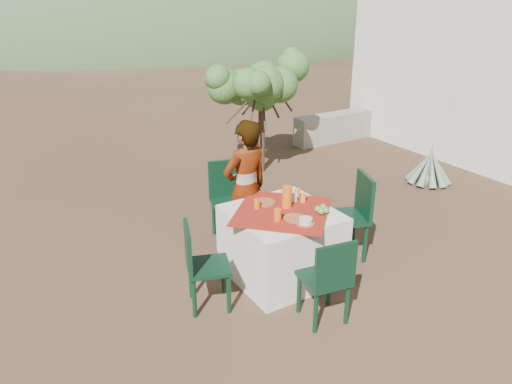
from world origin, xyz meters
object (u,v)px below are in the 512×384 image
(table, at_px, (282,244))
(chair_right, at_px, (353,212))
(shrub_tree, at_px, (263,89))
(guesthouse, at_px, (494,65))
(agave, at_px, (430,168))
(juice_pitcher, at_px, (287,197))
(chair_far, at_px, (229,196))
(person, at_px, (246,189))
(chair_left, at_px, (200,263))
(chair_near, at_px, (328,277))

(table, relative_size, chair_right, 1.32)
(shrub_tree, height_order, guesthouse, guesthouse)
(agave, bearing_deg, juice_pitcher, -164.11)
(chair_far, relative_size, person, 0.60)
(chair_left, height_order, chair_right, chair_right)
(chair_far, height_order, person, person)
(guesthouse, bearing_deg, table, -162.03)
(shrub_tree, relative_size, guesthouse, 0.41)
(table, distance_m, shrub_tree, 3.44)
(chair_right, distance_m, shrub_tree, 3.14)
(table, bearing_deg, shrub_tree, 61.44)
(guesthouse, bearing_deg, agave, -159.90)
(agave, height_order, guesthouse, guesthouse)
(table, relative_size, juice_pitcher, 5.65)
(shrub_tree, xyz_separation_m, agave, (1.91, -1.88, -1.11))
(chair_right, relative_size, juice_pitcher, 4.28)
(chair_far, distance_m, chair_right, 1.50)
(chair_far, distance_m, person, 0.52)
(chair_left, relative_size, guesthouse, 0.21)
(chair_left, distance_m, person, 1.19)
(chair_right, relative_size, shrub_tree, 0.57)
(chair_near, relative_size, person, 0.55)
(chair_far, xyz_separation_m, agave, (3.52, -0.07, -0.28))
(chair_left, bearing_deg, chair_far, -20.14)
(chair_far, bearing_deg, person, -79.77)
(juice_pitcher, bearing_deg, guesthouse, 17.75)
(chair_right, bearing_deg, guesthouse, 132.96)
(guesthouse, bearing_deg, person, -167.69)
(chair_left, distance_m, guesthouse, 7.44)
(chair_right, bearing_deg, person, -103.67)
(chair_near, xyz_separation_m, chair_left, (-0.87, 0.83, 0.00))
(chair_near, bearing_deg, chair_right, -132.21)
(chair_left, relative_size, agave, 1.18)
(chair_near, relative_size, agave, 1.18)
(table, xyz_separation_m, juice_pitcher, (0.09, 0.06, 0.50))
(shrub_tree, distance_m, agave, 2.90)
(person, bearing_deg, chair_left, 31.17)
(chair_far, bearing_deg, agave, 12.84)
(chair_near, xyz_separation_m, juice_pitcher, (0.20, 0.95, 0.39))
(chair_far, bearing_deg, table, -74.17)
(person, xyz_separation_m, agave, (3.55, 0.39, -0.54))
(agave, bearing_deg, chair_near, -151.87)
(chair_near, distance_m, agave, 4.07)
(juice_pitcher, bearing_deg, table, -148.91)
(guesthouse, bearing_deg, chair_left, -163.86)
(shrub_tree, bearing_deg, table, -118.56)
(guesthouse, bearing_deg, shrub_tree, 168.57)
(chair_near, distance_m, shrub_tree, 4.24)
(chair_right, height_order, juice_pitcher, juice_pitcher)
(chair_far, height_order, chair_near, chair_far)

